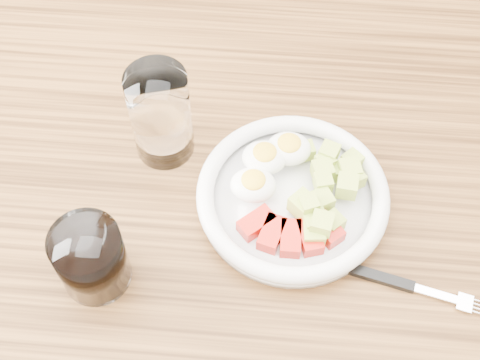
# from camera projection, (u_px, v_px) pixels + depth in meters

# --- Properties ---
(dining_table) EXTENTS (1.50, 0.90, 0.77)m
(dining_table) POSITION_uv_depth(u_px,v_px,m) (247.00, 236.00, 0.93)
(dining_table) COLOR brown
(dining_table) RESTS_ON ground
(bowl) EXTENTS (0.24, 0.24, 0.05)m
(bowl) POSITION_uv_depth(u_px,v_px,m) (293.00, 194.00, 0.82)
(bowl) COLOR white
(bowl) RESTS_ON dining_table
(fork) EXTENTS (0.19, 0.06, 0.01)m
(fork) POSITION_uv_depth(u_px,v_px,m) (397.00, 283.00, 0.78)
(fork) COLOR black
(fork) RESTS_ON dining_table
(water_glass) EXTENTS (0.08, 0.08, 0.14)m
(water_glass) POSITION_uv_depth(u_px,v_px,m) (161.00, 115.00, 0.83)
(water_glass) COLOR white
(water_glass) RESTS_ON dining_table
(coffee_glass) EXTENTS (0.08, 0.08, 0.09)m
(coffee_glass) POSITION_uv_depth(u_px,v_px,m) (91.00, 259.00, 0.75)
(coffee_glass) COLOR white
(coffee_glass) RESTS_ON dining_table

